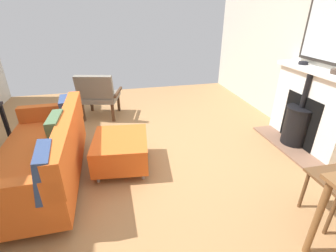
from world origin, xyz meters
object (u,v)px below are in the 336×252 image
at_px(sofa, 45,155).
at_px(mantel_bowl_near, 303,63).
at_px(fireplace, 306,113).
at_px(armchair_accent, 98,94).
at_px(mantel_bowl_far, 336,71).
at_px(ottoman, 121,149).

bearing_deg(sofa, mantel_bowl_near, -173.30).
xyz_separation_m(fireplace, armchair_accent, (2.79, -1.57, -0.03)).
bearing_deg(fireplace, mantel_bowl_far, 95.91).
xyz_separation_m(mantel_bowl_near, mantel_bowl_far, (0.00, 0.54, 0.01)).
height_order(fireplace, sofa, fireplace).
distance_m(sofa, armchair_accent, 1.75).
height_order(mantel_bowl_near, sofa, mantel_bowl_near).
bearing_deg(fireplace, mantel_bowl_near, -94.79).
distance_m(mantel_bowl_near, sofa, 3.44).
relative_size(fireplace, sofa, 0.73).
bearing_deg(mantel_bowl_near, sofa, 6.70).
distance_m(mantel_bowl_far, sofa, 3.42).
bearing_deg(ottoman, mantel_bowl_near, -173.56).
bearing_deg(mantel_bowl_near, fireplace, 85.21).
bearing_deg(armchair_accent, mantel_bowl_far, 147.25).
bearing_deg(fireplace, armchair_accent, -29.38).
distance_m(fireplace, mantel_bowl_far, 0.67).
distance_m(mantel_bowl_far, armchair_accent, 3.41).
distance_m(fireplace, armchair_accent, 3.20).
bearing_deg(mantel_bowl_far, fireplace, -84.09).
height_order(mantel_bowl_far, armchair_accent, mantel_bowl_far).
bearing_deg(armchair_accent, sofa, 72.70).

